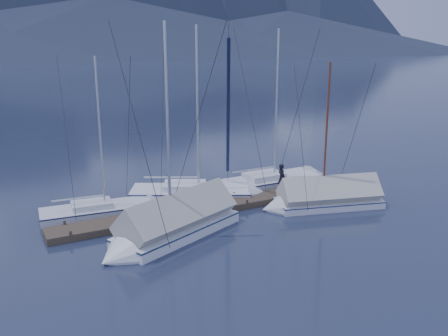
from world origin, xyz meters
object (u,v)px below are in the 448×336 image
Objects in this scene: sailboat_open_right at (281,180)px; sailboat_covered_far at (168,228)px; sailboat_open_left at (114,209)px; sailboat_open_mid at (208,194)px; sailboat_covered_near at (320,200)px; person at (282,178)px.

sailboat_open_right is 10.50m from sailboat_covered_far.
sailboat_open_left is 4.70m from sailboat_covered_far.
sailboat_open_mid is 1.23× the size of sailboat_covered_near.
sailboat_covered_near is (-0.75, -4.64, 0.24)m from sailboat_open_right.
person is (3.63, -1.96, 0.96)m from sailboat_open_mid.
sailboat_open_mid reaches higher than person.
sailboat_open_left is at bearing 178.93° from sailboat_open_mid.
sailboat_open_right is 1.21× the size of sailboat_covered_near.
sailboat_open_mid reaches higher than sailboat_open_left.
person is at bearing -28.34° from sailboat_open_mid.
sailboat_open_left is at bearing 155.57° from sailboat_covered_near.
sailboat_open_left is 10.80m from sailboat_covered_near.
sailboat_open_left is 5.37m from sailboat_open_mid.
sailboat_covered_far is (-8.63, -0.07, 0.08)m from sailboat_covered_near.
sailboat_covered_near is 8.63m from sailboat_covered_far.
sailboat_open_mid is at bearing -176.92° from sailboat_open_right.
sailboat_open_right is (5.22, 0.28, -0.00)m from sailboat_open_mid.
sailboat_open_mid is at bearing -1.07° from sailboat_open_left.
sailboat_open_left is 0.85× the size of sailboat_open_right.
sailboat_open_right reaches higher than sailboat_open_left.
sailboat_covered_near is at bearing -24.43° from sailboat_open_left.
sailboat_open_mid is (5.37, -0.10, 0.03)m from sailboat_open_left.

